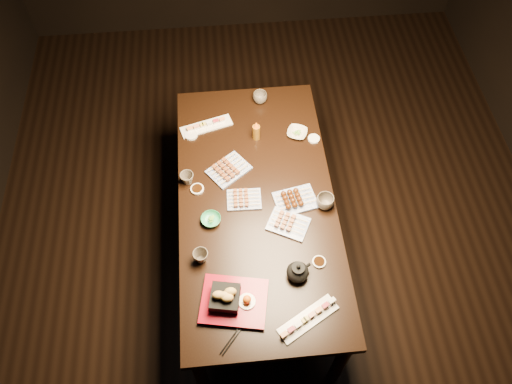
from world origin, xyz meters
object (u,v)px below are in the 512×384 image
(teapot, at_px, (298,271))
(sushi_platter_far, at_px, (206,125))
(sushi_platter_near, at_px, (308,318))
(tempura_tray, at_px, (234,298))
(dining_table, at_px, (257,232))
(yakitori_plate_left, at_px, (229,168))
(condiment_bottle, at_px, (256,130))
(edamame_bowl_green, at_px, (211,220))
(yakitori_plate_center, at_px, (244,198))
(teacup_far_right, at_px, (260,97))
(teacup_near_left, at_px, (201,256))
(edamame_bowl_cream, at_px, (297,133))
(yakitori_plate_right, at_px, (288,222))
(teacup_far_left, at_px, (187,178))
(teacup_mid_right, at_px, (325,202))

(teapot, bearing_deg, sushi_platter_far, 87.81)
(sushi_platter_near, bearing_deg, tempura_tray, 131.79)
(dining_table, relative_size, yakitori_plate_left, 7.65)
(tempura_tray, height_order, condiment_bottle, condiment_bottle)
(sushi_platter_near, relative_size, edamame_bowl_green, 2.93)
(edamame_bowl_green, relative_size, teapot, 0.81)
(dining_table, bearing_deg, yakitori_plate_center, 169.75)
(teapot, bearing_deg, tempura_tray, 174.77)
(condiment_bottle, bearing_deg, yakitori_plate_center, -103.97)
(yakitori_plate_center, xyz_separation_m, yakitori_plate_left, (-0.08, 0.22, 0.01))
(edamame_bowl_green, bearing_deg, teacup_far_right, 67.73)
(condiment_bottle, bearing_deg, teacup_near_left, -114.60)
(yakitori_plate_center, distance_m, condiment_bottle, 0.47)
(edamame_bowl_green, distance_m, teacup_near_left, 0.24)
(sushi_platter_near, relative_size, condiment_bottle, 2.29)
(yakitori_plate_center, height_order, teacup_far_right, teacup_far_right)
(edamame_bowl_green, height_order, edamame_bowl_cream, edamame_bowl_green)
(sushi_platter_near, bearing_deg, yakitori_plate_left, 79.91)
(sushi_platter_far, bearing_deg, teacup_near_left, 70.42)
(yakitori_plate_right, height_order, teacup_far_left, teacup_far_left)
(dining_table, distance_m, tempura_tray, 0.76)
(yakitori_plate_center, height_order, condiment_bottle, condiment_bottle)
(yakitori_plate_center, distance_m, edamame_bowl_cream, 0.59)
(edamame_bowl_cream, relative_size, teacup_near_left, 1.49)
(teapot, bearing_deg, teacup_mid_right, 38.25)
(edamame_bowl_cream, relative_size, teapot, 0.89)
(dining_table, distance_m, condiment_bottle, 0.65)
(yakitori_plate_right, bearing_deg, edamame_bowl_cream, 105.24)
(tempura_tray, bearing_deg, dining_table, 84.89)
(yakitori_plate_right, bearing_deg, condiment_bottle, 127.98)
(yakitori_plate_right, xyz_separation_m, edamame_bowl_cream, (0.14, 0.65, -0.01))
(sushi_platter_near, distance_m, teapot, 0.24)
(edamame_bowl_green, height_order, tempura_tray, tempura_tray)
(tempura_tray, bearing_deg, teacup_mid_right, 54.80)
(dining_table, height_order, sushi_platter_far, sushi_platter_far)
(dining_table, relative_size, sushi_platter_far, 5.46)
(yakitori_plate_center, relative_size, teacup_near_left, 2.37)
(dining_table, bearing_deg, teacup_mid_right, -9.49)
(edamame_bowl_cream, distance_m, teacup_mid_right, 0.55)
(sushi_platter_near, height_order, yakitori_plate_right, yakitori_plate_right)
(yakitori_plate_center, xyz_separation_m, condiment_bottle, (0.11, 0.46, 0.05))
(sushi_platter_near, bearing_deg, edamame_bowl_cream, 55.11)
(edamame_bowl_cream, height_order, tempura_tray, tempura_tray)
(teacup_far_left, height_order, condiment_bottle, condiment_bottle)
(dining_table, relative_size, sushi_platter_near, 5.46)
(teacup_far_right, bearing_deg, condiment_bottle, -100.02)
(edamame_bowl_cream, relative_size, condiment_bottle, 0.86)
(dining_table, xyz_separation_m, teapot, (0.17, -0.48, 0.43))
(teacup_near_left, xyz_separation_m, teacup_far_left, (-0.06, 0.51, -0.00))
(condiment_bottle, bearing_deg, yakitori_plate_right, -79.50)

